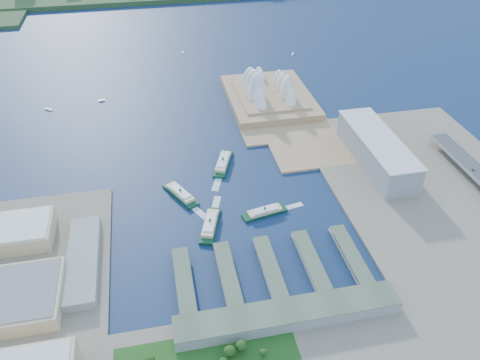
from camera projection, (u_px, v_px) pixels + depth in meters
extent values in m
plane|color=#0D1C40|center=(240.00, 223.00, 516.47)|extent=(3000.00, 3000.00, 0.00)
cube|color=gray|center=(462.00, 223.00, 515.06)|extent=(240.00, 500.00, 3.00)
cube|color=tan|center=(274.00, 106.00, 737.88)|extent=(135.00, 220.00, 3.00)
cube|color=gray|center=(376.00, 150.00, 598.93)|extent=(45.00, 155.00, 35.00)
cube|color=gray|center=(288.00, 315.00, 407.17)|extent=(200.00, 28.00, 12.00)
imported|color=slate|center=(473.00, 170.00, 571.82)|extent=(2.06, 5.07, 1.47)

